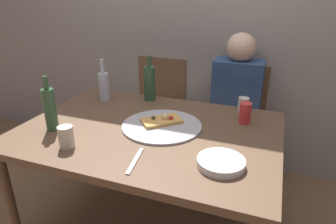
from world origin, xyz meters
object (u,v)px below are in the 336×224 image
object	(u,v)px
tumbler_far	(66,137)
dining_table	(149,140)
wine_bottle	(104,86)
tumbler_near	(243,105)
pizza_slice_last	(162,120)
water_bottle	(150,83)
guest_in_sweater	(234,106)
pizza_tray	(162,126)
plate_stack	(221,162)
chair_right	(236,115)
table_knife	(135,161)
chair_left	(158,104)
beer_bottle	(50,109)
soda_can	(245,113)

from	to	relation	value
tumbler_far	dining_table	bearing A→B (deg)	48.51
wine_bottle	tumbler_near	world-z (taller)	wine_bottle
pizza_slice_last	wine_bottle	distance (m)	0.56
pizza_slice_last	water_bottle	size ratio (longest dim) A/B	0.81
tumbler_far	guest_in_sweater	world-z (taller)	guest_in_sweater
pizza_slice_last	tumbler_far	bearing A→B (deg)	-129.68
pizza_tray	plate_stack	xyz separation A→B (m)	(0.39, -0.28, 0.01)
water_bottle	chair_right	size ratio (longest dim) A/B	0.34
tumbler_near	table_knife	bearing A→B (deg)	-116.33
wine_bottle	chair_left	bearing A→B (deg)	76.58
water_bottle	plate_stack	world-z (taller)	water_bottle
pizza_tray	beer_bottle	bearing A→B (deg)	-156.31
wine_bottle	tumbler_near	distance (m)	0.93
table_knife	guest_in_sweater	xyz separation A→B (m)	(0.28, 1.08, -0.10)
water_bottle	soda_can	size ratio (longest dim) A/B	2.54
beer_bottle	table_knife	xyz separation A→B (m)	(0.57, -0.14, -0.12)
water_bottle	tumbler_near	bearing A→B (deg)	0.83
dining_table	chair_right	xyz separation A→B (m)	(0.36, 0.90, -0.15)
pizza_slice_last	plate_stack	world-z (taller)	pizza_slice_last
soda_can	wine_bottle	bearing A→B (deg)	177.65
tumbler_far	guest_in_sweater	bearing A→B (deg)	58.85
chair_left	chair_right	world-z (taller)	same
pizza_tray	plate_stack	distance (m)	0.48
tumbler_near	chair_left	world-z (taller)	chair_left
soda_can	plate_stack	world-z (taller)	soda_can
plate_stack	chair_right	bearing A→B (deg)	94.43
dining_table	tumbler_far	distance (m)	0.46
pizza_tray	wine_bottle	distance (m)	0.59
chair_left	plate_stack	bearing A→B (deg)	124.19
soda_can	pizza_tray	bearing A→B (deg)	-153.27
water_bottle	pizza_slice_last	bearing A→B (deg)	-56.75
pizza_slice_last	beer_bottle	size ratio (longest dim) A/B	0.83
guest_in_sweater	dining_table	bearing A→B (deg)	64.30
table_knife	beer_bottle	bearing A→B (deg)	67.77
water_bottle	soda_can	world-z (taller)	water_bottle
beer_bottle	table_knife	bearing A→B (deg)	-13.35
water_bottle	table_knife	world-z (taller)	water_bottle
tumbler_near	guest_in_sweater	world-z (taller)	guest_in_sweater
chair_right	guest_in_sweater	size ratio (longest dim) A/B	0.77
wine_bottle	pizza_tray	bearing A→B (deg)	-25.93
wine_bottle	chair_right	bearing A→B (deg)	36.04
chair_left	tumbler_near	bearing A→B (deg)	148.92
water_bottle	plate_stack	bearing A→B (deg)	-46.24
table_knife	guest_in_sweater	bearing A→B (deg)	-23.52
beer_bottle	chair_left	world-z (taller)	beer_bottle
pizza_slice_last	chair_left	size ratio (longest dim) A/B	0.28
pizza_slice_last	wine_bottle	bearing A→B (deg)	156.53
dining_table	water_bottle	world-z (taller)	water_bottle
dining_table	soda_can	size ratio (longest dim) A/B	11.57
guest_in_sweater	wine_bottle	bearing A→B (deg)	28.55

